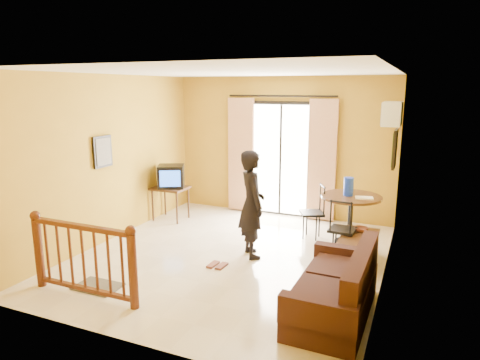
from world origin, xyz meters
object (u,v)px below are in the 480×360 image
at_px(standing_person, 252,204).
at_px(dining_table, 351,206).
at_px(coffee_table, 359,244).
at_px(television, 171,176).
at_px(sofa, 338,291).

bearing_deg(standing_person, dining_table, -86.93).
relative_size(dining_table, standing_person, 0.60).
relative_size(dining_table, coffee_table, 1.07).
bearing_deg(standing_person, television, 24.43).
distance_m(television, standing_person, 2.42).
xyz_separation_m(dining_table, standing_person, (-1.32, -1.15, 0.17)).
xyz_separation_m(sofa, standing_person, (-1.58, 1.30, 0.53)).
distance_m(coffee_table, standing_person, 1.71).
bearing_deg(coffee_table, standing_person, -165.95).
bearing_deg(sofa, standing_person, 141.38).
relative_size(coffee_table, standing_person, 0.56).
xyz_separation_m(coffee_table, standing_person, (-1.57, -0.39, 0.56)).
relative_size(television, dining_table, 0.64).
bearing_deg(television, dining_table, -26.33).
relative_size(sofa, standing_person, 1.03).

